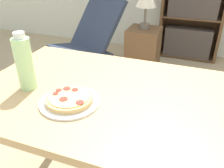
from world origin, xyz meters
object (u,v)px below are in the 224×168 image
at_px(drink_bottle, 24,63).
at_px(pizza_on_plate, 70,100).
at_px(side_table, 143,55).
at_px(bookshelf, 194,0).
at_px(lounge_chair_near, 87,54).

bearing_deg(drink_bottle, pizza_on_plate, -11.01).
bearing_deg(side_table, bookshelf, 64.87).
bearing_deg(drink_bottle, side_table, 84.84).
relative_size(pizza_on_plate, bookshelf, 0.15).
height_order(drink_bottle, side_table, drink_bottle).
bearing_deg(bookshelf, drink_bottle, -102.58).
relative_size(lounge_chair_near, side_table, 1.52).
relative_size(pizza_on_plate, lounge_chair_near, 0.27).
height_order(bookshelf, side_table, bookshelf).
distance_m(drink_bottle, side_table, 1.78).
distance_m(drink_bottle, bookshelf, 2.65).
height_order(pizza_on_plate, drink_bottle, drink_bottle).
bearing_deg(bookshelf, side_table, -115.13).
xyz_separation_m(lounge_chair_near, bookshelf, (1.04, 1.05, 0.49)).
xyz_separation_m(drink_bottle, side_table, (0.15, 1.68, -0.59)).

